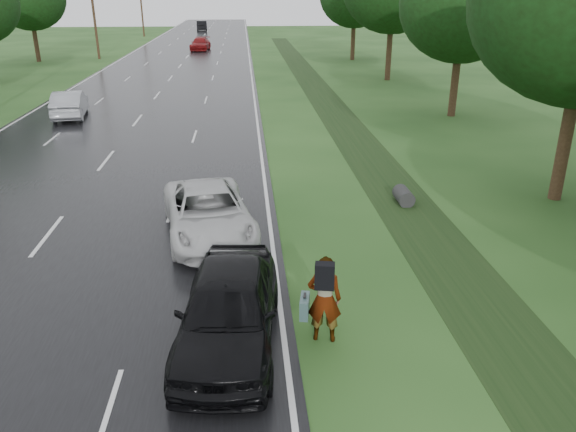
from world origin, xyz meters
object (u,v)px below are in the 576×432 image
(white_pickup, at_px, (208,213))
(silver_sedan, at_px, (70,104))
(dark_sedan, at_px, (228,309))
(pedestrian, at_px, (323,298))

(white_pickup, distance_m, silver_sedan, 19.62)
(white_pickup, bearing_deg, silver_sedan, 106.90)
(white_pickup, distance_m, dark_sedan, 5.69)
(pedestrian, xyz_separation_m, dark_sedan, (-1.96, -0.04, -0.14))
(pedestrian, relative_size, silver_sedan, 0.42)
(silver_sedan, bearing_deg, white_pickup, 108.31)
(dark_sedan, relative_size, silver_sedan, 1.06)
(pedestrian, bearing_deg, silver_sedan, -53.22)
(silver_sedan, bearing_deg, pedestrian, 108.01)
(pedestrian, height_order, white_pickup, pedestrian)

